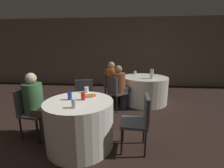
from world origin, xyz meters
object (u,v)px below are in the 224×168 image
(table_far, at_px, (144,90))
(soda_can_blue, at_px, (70,96))
(chair_far_west, at_px, (108,84))
(soda_can_silver, at_px, (74,104))
(table_near, at_px, (80,123))
(person_green_jacket, at_px, (38,107))
(bottle_far, at_px, (152,74))
(chair_near_east, at_px, (140,118))
(pizza_plate_near, at_px, (91,96))
(chair_near_north, at_px, (84,96))
(chair_far_southwest, at_px, (115,90))
(soda_can_red, at_px, (83,96))
(person_floral_shirt, at_px, (120,87))
(person_orange_shirt, at_px, (113,82))
(chair_near_west, at_px, (30,108))

(table_far, distance_m, soda_can_blue, 2.61)
(chair_far_west, bearing_deg, soda_can_silver, -10.25)
(table_near, bearing_deg, person_green_jacket, 170.10)
(bottle_far, bearing_deg, chair_near_east, -103.86)
(person_green_jacket, bearing_deg, pizza_plate_near, 106.88)
(chair_far_west, relative_size, bottle_far, 3.47)
(chair_near_north, height_order, chair_far_southwest, same)
(table_far, distance_m, soda_can_red, 2.49)
(chair_near_north, height_order, person_green_jacket, person_green_jacket)
(chair_far_southwest, bearing_deg, chair_near_north, -89.70)
(soda_can_red, bearing_deg, chair_far_southwest, 73.81)
(chair_far_southwest, distance_m, soda_can_blue, 1.60)
(chair_near_north, bearing_deg, person_floral_shirt, -150.58)
(person_green_jacket, relative_size, bottle_far, 4.59)
(soda_can_blue, bearing_deg, chair_far_west, 79.40)
(soda_can_blue, bearing_deg, table_near, -14.63)
(table_far, height_order, chair_near_north, chair_near_north)
(chair_far_southwest, height_order, person_orange_shirt, person_orange_shirt)
(chair_near_north, relative_size, chair_far_southwest, 1.00)
(person_orange_shirt, relative_size, pizza_plate_near, 5.87)
(table_near, bearing_deg, table_far, 59.40)
(pizza_plate_near, bearing_deg, person_floral_shirt, 71.01)
(chair_near_east, xyz_separation_m, chair_near_north, (-1.12, 0.97, 0.00))
(table_near, bearing_deg, person_floral_shirt, 69.57)
(table_near, xyz_separation_m, person_orange_shirt, (0.38, 2.09, 0.23))
(table_near, height_order, person_green_jacket, person_green_jacket)
(chair_near_north, relative_size, chair_far_west, 1.00)
(table_far, bearing_deg, person_orange_shirt, -174.67)
(chair_near_north, relative_size, soda_can_red, 7.21)
(chair_far_west, relative_size, person_orange_shirt, 0.74)
(chair_near_north, xyz_separation_m, person_orange_shirt, (0.56, 1.16, 0.07))
(soda_can_red, distance_m, bottle_far, 2.32)
(soda_can_silver, xyz_separation_m, bottle_far, (1.41, 2.20, 0.07))
(table_far, distance_m, chair_near_north, 1.93)
(table_near, relative_size, chair_near_east, 1.21)
(soda_can_blue, distance_m, bottle_far, 2.46)
(soda_can_silver, bearing_deg, person_orange_shirt, 81.41)
(chair_near_west, distance_m, person_floral_shirt, 2.08)
(chair_near_west, bearing_deg, bottle_far, 136.66)
(person_green_jacket, bearing_deg, table_near, 90.00)
(chair_far_west, distance_m, soda_can_blue, 2.09)
(soda_can_red, bearing_deg, chair_near_east, -6.45)
(bottle_far, bearing_deg, person_orange_shirt, 171.05)
(person_floral_shirt, bearing_deg, soda_can_red, -59.49)
(chair_near_east, bearing_deg, bottle_far, -10.82)
(chair_near_west, relative_size, chair_near_north, 1.00)
(chair_near_west, relative_size, pizza_plate_near, 4.33)
(soda_can_red, bearing_deg, chair_near_west, 173.51)
(chair_near_west, xyz_separation_m, person_green_jacket, (0.16, -0.03, 0.04))
(table_near, xyz_separation_m, bottle_far, (1.43, 1.92, 0.51))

